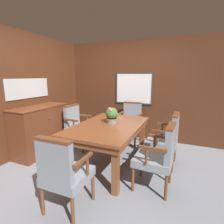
# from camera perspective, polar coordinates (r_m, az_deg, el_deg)

# --- Properties ---
(ground_plane) EXTENTS (14.00, 14.00, 0.00)m
(ground_plane) POSITION_cam_1_polar(r_m,az_deg,el_deg) (3.19, -4.55, -18.28)
(ground_plane) COLOR gray
(wall_back) EXTENTS (7.20, 0.08, 2.45)m
(wall_back) POSITION_cam_1_polar(r_m,az_deg,el_deg) (4.52, 6.42, 7.00)
(wall_back) COLOR #4C2816
(wall_back) RESTS_ON ground_plane
(wall_left) EXTENTS (0.08, 7.20, 2.45)m
(wall_left) POSITION_cam_1_polar(r_m,az_deg,el_deg) (3.89, -27.85, 4.97)
(wall_left) COLOR #4C2816
(wall_left) RESTS_ON ground_plane
(dining_table) EXTENTS (1.08, 1.69, 0.75)m
(dining_table) POSITION_cam_1_polar(r_m,az_deg,el_deg) (3.12, -1.09, -5.84)
(dining_table) COLOR brown
(dining_table) RESTS_ON ground_plane
(chair_right_far) EXTENTS (0.53, 0.54, 0.97)m
(chair_right_far) POSITION_cam_1_polar(r_m,az_deg,el_deg) (3.26, 17.31, -7.93)
(chair_right_far) COLOR brown
(chair_right_far) RESTS_ON ground_plane
(chair_left_far) EXTENTS (0.54, 0.55, 0.97)m
(chair_left_far) POSITION_cam_1_polar(r_m,az_deg,el_deg) (3.95, -11.34, -4.17)
(chair_left_far) COLOR brown
(chair_left_far) RESTS_ON ground_plane
(chair_head_far) EXTENTS (0.53, 0.51, 0.97)m
(chair_head_far) POSITION_cam_1_polar(r_m,az_deg,el_deg) (4.27, 6.06, -2.81)
(chair_head_far) COLOR brown
(chair_head_far) RESTS_ON ground_plane
(chair_head_near) EXTENTS (0.53, 0.52, 0.97)m
(chair_head_near) POSITION_cam_1_polar(r_m,az_deg,el_deg) (2.18, -15.53, -18.11)
(chair_head_near) COLOR brown
(chair_head_near) RESTS_ON ground_plane
(chair_right_near) EXTENTS (0.53, 0.54, 0.97)m
(chair_right_near) POSITION_cam_1_polar(r_m,az_deg,el_deg) (2.57, 15.08, -13.21)
(chair_right_near) COLOR brown
(chair_right_near) RESTS_ON ground_plane
(potted_plant) EXTENTS (0.23, 0.23, 0.30)m
(potted_plant) POSITION_cam_1_polar(r_m,az_deg,el_deg) (3.17, -0.10, -1.01)
(potted_plant) COLOR gray
(potted_plant) RESTS_ON dining_table
(sideboard_cabinet) EXTENTS (0.51, 1.19, 0.98)m
(sideboard_cabinet) POSITION_cam_1_polar(r_m,az_deg,el_deg) (3.94, -22.20, -5.36)
(sideboard_cabinet) COLOR brown
(sideboard_cabinet) RESTS_ON ground_plane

